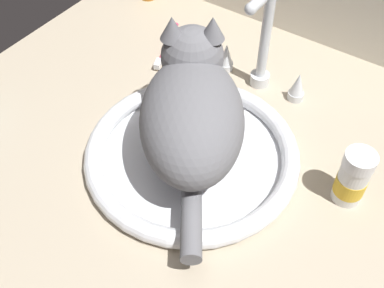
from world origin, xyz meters
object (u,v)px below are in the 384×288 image
faucet (262,51)px  pill_bottle (353,179)px  sink_basin (192,154)px  cat (192,106)px  toothbrush (166,47)px

faucet → pill_bottle: 30.76cm
sink_basin → cat: (-1.28, 1.90, 9.51)cm
cat → pill_bottle: (27.08, 5.76, -5.99)cm
faucet → cat: faucet is taller
faucet → cat: (-1.28, -22.11, 2.30)cm
faucet → toothbrush: faucet is taller
faucet → pill_bottle: bearing=-32.4°
faucet → toothbrush: (-22.72, -0.85, -8.02)cm
toothbrush → sink_basin: bearing=-45.5°
pill_bottle → toothbrush: size_ratio=0.66×
sink_basin → faucet: size_ratio=1.67×
sink_basin → toothbrush: (-22.72, 23.16, -0.81)cm
cat → faucet: bearing=86.7°
pill_bottle → cat: bearing=-168.0°
sink_basin → pill_bottle: 27.14cm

